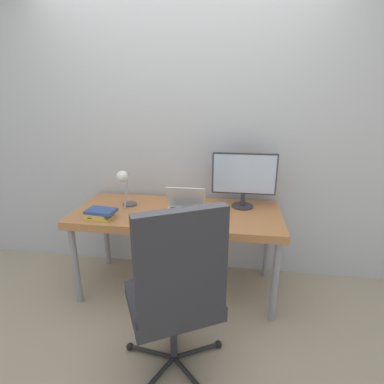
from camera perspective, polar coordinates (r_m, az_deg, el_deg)
ground_plane at (r=2.52m, az=-4.20°, el=-22.31°), size 12.00×12.00×0.00m
wall_back at (r=2.70m, az=-1.32°, el=11.05°), size 8.00×0.05×2.60m
desk at (r=2.46m, az=-2.81°, el=-4.96°), size 1.67×0.71×0.73m
laptop at (r=2.39m, az=-1.25°, el=-2.88°), size 0.31×0.22×0.21m
monitor at (r=2.48m, az=9.88°, el=2.85°), size 0.52×0.18×0.46m
desk_lamp at (r=2.47m, az=-12.78°, el=1.54°), size 0.12×0.23×0.33m
office_chair at (r=1.75m, az=-2.97°, el=-17.94°), size 0.66×0.65×1.12m
book_stack at (r=2.39m, az=-17.17°, el=-3.98°), size 0.23×0.17×0.07m
tv_remote at (r=2.17m, az=-0.36°, el=-6.13°), size 0.12×0.17×0.02m
game_controller at (r=2.40m, az=-18.25°, el=-4.41°), size 0.14×0.10×0.04m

